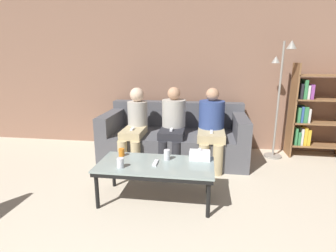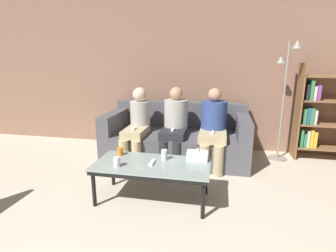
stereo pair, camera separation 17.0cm
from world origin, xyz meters
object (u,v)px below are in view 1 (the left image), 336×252
(cup_far_center, at_px, (122,152))
(game_remote, at_px, (155,163))
(tissue_box, at_px, (200,155))
(seated_person_mid_left, at_px, (173,123))
(coffee_table, at_px, (155,167))
(cup_near_left, at_px, (167,155))
(bookshelf, at_px, (312,113))
(seated_person_mid_right, at_px, (211,125))
(couch, at_px, (175,138))
(standing_lamp, at_px, (281,88))
(cup_near_right, at_px, (120,163))
(seated_person_left_end, at_px, (135,124))

(cup_far_center, relative_size, game_remote, 0.57)
(tissue_box, relative_size, seated_person_mid_left, 0.20)
(cup_far_center, xyz_separation_m, game_remote, (0.41, -0.17, -0.03))
(coffee_table, height_order, cup_near_left, cup_near_left)
(coffee_table, bearing_deg, cup_far_center, 158.14)
(cup_near_left, relative_size, bookshelf, 0.08)
(seated_person_mid_right, bearing_deg, couch, 158.14)
(game_remote, height_order, seated_person_mid_right, seated_person_mid_right)
(cup_near_left, bearing_deg, game_remote, -128.31)
(standing_lamp, bearing_deg, seated_person_mid_right, -156.95)
(coffee_table, height_order, cup_near_right, cup_near_right)
(seated_person_mid_right, bearing_deg, game_remote, -117.53)
(game_remote, bearing_deg, seated_person_mid_left, 88.04)
(couch, xyz_separation_m, coffee_table, (-0.04, -1.32, 0.08))
(game_remote, distance_m, seated_person_mid_left, 1.13)
(coffee_table, distance_m, seated_person_mid_right, 1.27)
(cup_near_right, distance_m, cup_far_center, 0.32)
(bookshelf, bearing_deg, standing_lamp, -164.90)
(game_remote, distance_m, seated_person_left_end, 1.20)
(cup_far_center, bearing_deg, standing_lamp, 34.62)
(seated_person_mid_left, bearing_deg, seated_person_left_end, -175.88)
(seated_person_mid_right, bearing_deg, cup_near_right, -125.73)
(couch, distance_m, standing_lamp, 1.71)
(seated_person_mid_left, bearing_deg, cup_far_center, -115.41)
(game_remote, bearing_deg, seated_person_mid_right, 62.47)
(tissue_box, xyz_separation_m, game_remote, (-0.45, -0.18, -0.04))
(standing_lamp, xyz_separation_m, seated_person_mid_right, (-0.98, -0.42, -0.48))
(cup_near_right, xyz_separation_m, seated_person_mid_right, (0.90, 1.25, 0.11))
(cup_near_right, distance_m, bookshelf, 3.02)
(cup_far_center, height_order, seated_person_mid_right, seated_person_mid_right)
(game_remote, bearing_deg, cup_near_left, 51.69)
(cup_near_right, relative_size, seated_person_left_end, 0.09)
(coffee_table, height_order, seated_person_mid_right, seated_person_mid_right)
(coffee_table, bearing_deg, seated_person_left_end, 114.95)
(cup_near_right, bearing_deg, cup_far_center, 106.01)
(coffee_table, height_order, bookshelf, bookshelf)
(seated_person_left_end, bearing_deg, tissue_box, -43.39)
(cup_near_left, xyz_separation_m, seated_person_mid_right, (0.48, 0.98, 0.11))
(coffee_table, distance_m, cup_near_right, 0.37)
(bookshelf, xyz_separation_m, seated_person_mid_right, (-1.50, -0.56, -0.10))
(cup_near_left, relative_size, seated_person_left_end, 0.10)
(tissue_box, distance_m, standing_lamp, 1.84)
(cup_near_left, height_order, standing_lamp, standing_lamp)
(cup_near_left, bearing_deg, bookshelf, 37.87)
(cup_near_right, distance_m, seated_person_mid_left, 1.32)
(couch, distance_m, cup_near_left, 1.21)
(coffee_table, height_order, tissue_box, tissue_box)
(seated_person_mid_left, distance_m, seated_person_mid_right, 0.54)
(cup_near_left, bearing_deg, cup_far_center, 175.67)
(game_remote, distance_m, standing_lamp, 2.26)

